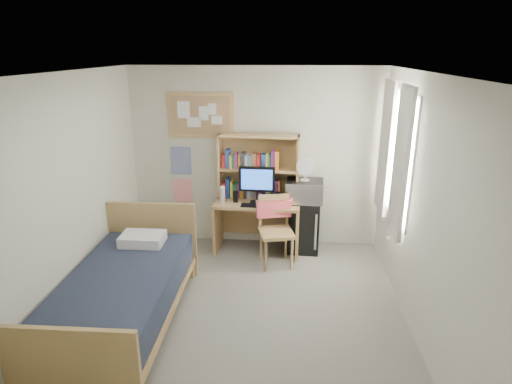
# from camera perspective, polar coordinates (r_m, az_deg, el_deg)

# --- Properties ---
(floor) EXTENTS (3.60, 4.20, 0.02)m
(floor) POSITION_cam_1_polar(r_m,az_deg,el_deg) (4.85, -2.00, -17.01)
(floor) COLOR gray
(floor) RESTS_ON ground
(ceiling) EXTENTS (3.60, 4.20, 0.02)m
(ceiling) POSITION_cam_1_polar(r_m,az_deg,el_deg) (3.95, -2.43, 15.52)
(ceiling) COLOR silver
(ceiling) RESTS_ON wall_back
(wall_back) EXTENTS (3.60, 0.04, 2.60)m
(wall_back) POSITION_cam_1_polar(r_m,az_deg,el_deg) (6.22, -0.05, 4.50)
(wall_back) COLOR beige
(wall_back) RESTS_ON floor
(wall_front) EXTENTS (3.60, 0.04, 2.60)m
(wall_front) POSITION_cam_1_polar(r_m,az_deg,el_deg) (2.40, -8.10, -20.43)
(wall_front) COLOR beige
(wall_front) RESTS_ON floor
(wall_left) EXTENTS (0.04, 4.20, 2.60)m
(wall_left) POSITION_cam_1_polar(r_m,az_deg,el_deg) (4.77, -24.25, -1.60)
(wall_left) COLOR beige
(wall_left) RESTS_ON floor
(wall_right) EXTENTS (0.04, 4.20, 2.60)m
(wall_right) POSITION_cam_1_polar(r_m,az_deg,el_deg) (4.41, 21.77, -2.83)
(wall_right) COLOR beige
(wall_right) RESTS_ON floor
(window_unit) EXTENTS (0.10, 1.40, 1.70)m
(window_unit) POSITION_cam_1_polar(r_m,az_deg,el_deg) (5.42, 18.04, 4.73)
(window_unit) COLOR white
(window_unit) RESTS_ON wall_right
(curtain_left) EXTENTS (0.04, 0.55, 1.70)m
(curtain_left) POSITION_cam_1_polar(r_m,az_deg,el_deg) (5.03, 18.73, 3.66)
(curtain_left) COLOR beige
(curtain_left) RESTS_ON wall_right
(curtain_right) EXTENTS (0.04, 0.55, 1.70)m
(curtain_right) POSITION_cam_1_polar(r_m,az_deg,el_deg) (5.79, 16.87, 5.69)
(curtain_right) COLOR beige
(curtain_right) RESTS_ON wall_right
(bulletin_board) EXTENTS (0.94, 0.03, 0.64)m
(bulletin_board) POSITION_cam_1_polar(r_m,az_deg,el_deg) (6.19, -7.40, 10.13)
(bulletin_board) COLOR #A58257
(bulletin_board) RESTS_ON wall_back
(poster_wave) EXTENTS (0.30, 0.01, 0.42)m
(poster_wave) POSITION_cam_1_polar(r_m,az_deg,el_deg) (6.40, -9.96, 4.15)
(poster_wave) COLOR navy
(poster_wave) RESTS_ON wall_back
(poster_japan) EXTENTS (0.28, 0.01, 0.36)m
(poster_japan) POSITION_cam_1_polar(r_m,az_deg,el_deg) (6.53, -9.73, 0.15)
(poster_japan) COLOR red
(poster_japan) RESTS_ON wall_back
(desk) EXTENTS (1.23, 0.66, 0.75)m
(desk) POSITION_cam_1_polar(r_m,az_deg,el_deg) (6.21, 0.18, -4.53)
(desk) COLOR tan
(desk) RESTS_ON floor
(desk_chair) EXTENTS (0.58, 0.58, 0.96)m
(desk_chair) POSITION_cam_1_polar(r_m,az_deg,el_deg) (5.75, 2.73, -5.37)
(desk_chair) COLOR tan
(desk_chair) RESTS_ON floor
(mini_fridge) EXTENTS (0.48, 0.48, 0.77)m
(mini_fridge) POSITION_cam_1_polar(r_m,az_deg,el_deg) (6.25, 6.32, -4.40)
(mini_fridge) COLOR black
(mini_fridge) RESTS_ON floor
(bed) EXTENTS (1.11, 2.19, 0.60)m
(bed) POSITION_cam_1_polar(r_m,az_deg,el_deg) (4.84, -17.34, -13.61)
(bed) COLOR #1A202F
(bed) RESTS_ON floor
(hutch) EXTENTS (1.15, 0.34, 0.93)m
(hutch) POSITION_cam_1_polar(r_m,az_deg,el_deg) (6.07, 0.35, 3.35)
(hutch) COLOR tan
(hutch) RESTS_ON desk
(monitor) EXTENTS (0.50, 0.06, 0.53)m
(monitor) POSITION_cam_1_polar(r_m,az_deg,el_deg) (5.93, 0.11, 0.96)
(monitor) COLOR black
(monitor) RESTS_ON desk
(keyboard) EXTENTS (0.41, 0.15, 0.02)m
(keyboard) POSITION_cam_1_polar(r_m,az_deg,el_deg) (5.88, -0.05, -1.82)
(keyboard) COLOR black
(keyboard) RESTS_ON desk
(speaker_left) EXTENTS (0.07, 0.07, 0.16)m
(speaker_left) POSITION_cam_1_polar(r_m,az_deg,el_deg) (6.03, -2.72, -0.63)
(speaker_left) COLOR black
(speaker_left) RESTS_ON desk
(speaker_right) EXTENTS (0.07, 0.07, 0.17)m
(speaker_right) POSITION_cam_1_polar(r_m,az_deg,el_deg) (5.96, 2.98, -0.81)
(speaker_right) COLOR black
(speaker_right) RESTS_ON desk
(water_bottle) EXTENTS (0.07, 0.07, 0.24)m
(water_bottle) POSITION_cam_1_polar(r_m,az_deg,el_deg) (6.01, -4.48, -0.33)
(water_bottle) COLOR white
(water_bottle) RESTS_ON desk
(hoodie) EXTENTS (0.49, 0.25, 0.22)m
(hoodie) POSITION_cam_1_polar(r_m,az_deg,el_deg) (5.83, 2.35, -2.22)
(hoodie) COLOR #FF616D
(hoodie) RESTS_ON desk_chair
(microwave) EXTENTS (0.53, 0.42, 0.30)m
(microwave) POSITION_cam_1_polar(r_m,az_deg,el_deg) (6.05, 6.49, 0.18)
(microwave) COLOR #BAB9BE
(microwave) RESTS_ON mini_fridge
(desk_fan) EXTENTS (0.26, 0.26, 0.31)m
(desk_fan) POSITION_cam_1_polar(r_m,az_deg,el_deg) (5.96, 6.59, 2.93)
(desk_fan) COLOR white
(desk_fan) RESTS_ON microwave
(pillow) EXTENTS (0.50, 0.35, 0.12)m
(pillow) POSITION_cam_1_polar(r_m,az_deg,el_deg) (5.29, -14.89, -6.07)
(pillow) COLOR white
(pillow) RESTS_ON bed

